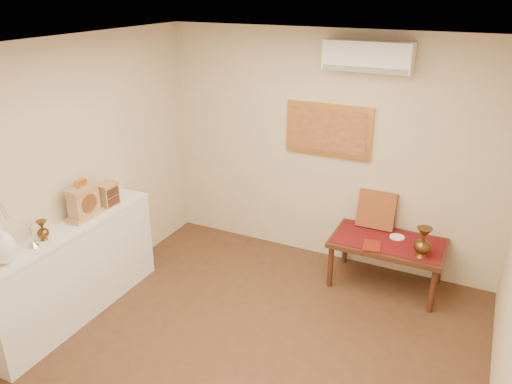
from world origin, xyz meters
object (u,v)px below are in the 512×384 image
Objects in this scene: wooden_chest at (108,194)px; brass_urn_tall at (423,239)px; low_table at (388,246)px; display_ledge at (75,272)px; mantel_clock at (84,202)px.

brass_urn_tall is at bearing 19.89° from wooden_chest.
brass_urn_tall is 0.50m from low_table.
wooden_chest is at bearing -160.11° from brass_urn_tall.
display_ledge is 0.84m from wooden_chest.
brass_urn_tall is at bearing 25.37° from mantel_clock.
wooden_chest is 3.04m from low_table.
display_ledge is at bearing -89.66° from wooden_chest.
display_ledge reaches higher than low_table.
wooden_chest is 0.20× the size of low_table.
mantel_clock reaches higher than display_ledge.
low_table is at bearing 152.27° from brass_urn_tall.
display_ledge is 3.27m from low_table.
brass_urn_tall is 0.97× the size of mantel_clock.
low_table is (2.67, 1.88, -0.01)m from display_ledge.
mantel_clock is 3.21m from low_table.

